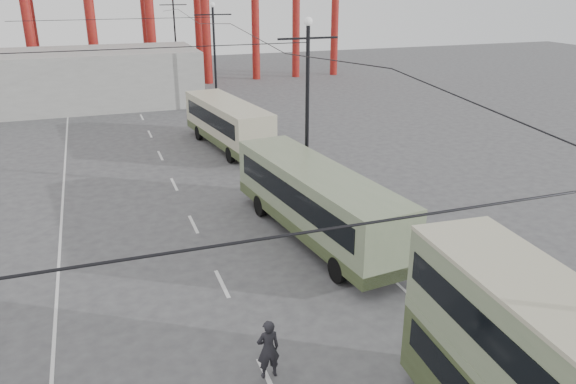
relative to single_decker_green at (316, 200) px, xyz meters
name	(u,v)px	position (x,y,z in m)	size (l,w,h in m)	color
road_markings	(183,198)	(-4.83, 7.04, -1.84)	(12.52, 120.00, 0.01)	silver
lamp_post_mid	(307,110)	(1.63, 5.34, 2.83)	(3.20, 0.44, 9.32)	black
lamp_post_far	(215,58)	(1.63, 27.34, 2.83)	(3.20, 0.44, 9.32)	black
lamp_post_distant	(175,36)	(1.63, 49.34, 2.83)	(3.20, 0.44, 9.32)	black
fairground_shed	(76,79)	(-9.97, 34.34, 0.65)	(22.00, 10.00, 5.00)	gray
single_decker_green	(316,200)	(0.00, 0.00, 0.00)	(4.06, 11.83, 3.28)	gray
single_decker_cream	(228,122)	(-0.19, 15.73, -0.03)	(3.99, 10.61, 3.22)	#BAB596
pedestrian	(268,349)	(-4.91, -8.40, -0.90)	(0.69, 0.45, 1.89)	black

